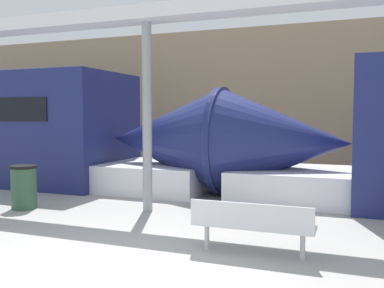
# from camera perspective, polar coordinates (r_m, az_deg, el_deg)

# --- Properties ---
(ground_plane) EXTENTS (60.00, 60.00, 0.00)m
(ground_plane) POSITION_cam_1_polar(r_m,az_deg,el_deg) (5.68, -10.29, -16.25)
(ground_plane) COLOR #9E9B96
(station_wall) EXTENTS (56.00, 0.20, 5.00)m
(station_wall) POSITION_cam_1_polar(r_m,az_deg,el_deg) (15.10, 10.30, 5.90)
(station_wall) COLOR #9E8460
(station_wall) RESTS_ON ground_plane
(bench_near) EXTENTS (1.71, 0.44, 0.76)m
(bench_near) POSITION_cam_1_polar(r_m,az_deg,el_deg) (6.07, 7.98, -10.37)
(bench_near) COLOR silver
(bench_near) RESTS_ON ground_plane
(trash_bin) EXTENTS (0.54, 0.54, 0.91)m
(trash_bin) POSITION_cam_1_polar(r_m,az_deg,el_deg) (9.58, -21.51, -5.35)
(trash_bin) COLOR #2D5138
(trash_bin) RESTS_ON ground_plane
(support_column_near) EXTENTS (0.19, 0.19, 3.80)m
(support_column_near) POSITION_cam_1_polar(r_m,az_deg,el_deg) (8.65, -6.00, 3.54)
(support_column_near) COLOR gray
(support_column_near) RESTS_ON ground_plane
(canopy_beam) EXTENTS (28.00, 0.60, 0.28)m
(canopy_beam) POSITION_cam_1_polar(r_m,az_deg,el_deg) (8.88, -6.10, 16.83)
(canopy_beam) COLOR silver
(canopy_beam) RESTS_ON support_column_near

